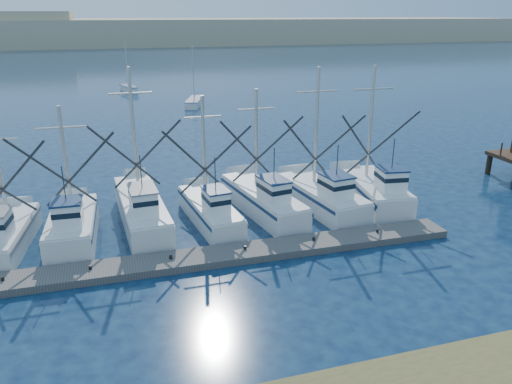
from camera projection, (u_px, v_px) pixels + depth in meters
ground at (381, 307)px, 22.44m from camera, size 500.00×500.00×0.00m
floating_dock at (190, 260)px, 26.27m from camera, size 30.11×2.36×0.40m
dune_ridge at (125, 32)px, 209.82m from camera, size 360.00×60.00×10.00m
trawler_fleet at (186, 211)px, 30.68m from camera, size 29.84×9.76×9.46m
sailboat_near at (195, 102)px, 70.86m from camera, size 3.87×6.91×8.10m
sailboat_far at (129, 89)px, 83.33m from camera, size 2.72×5.65×8.10m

